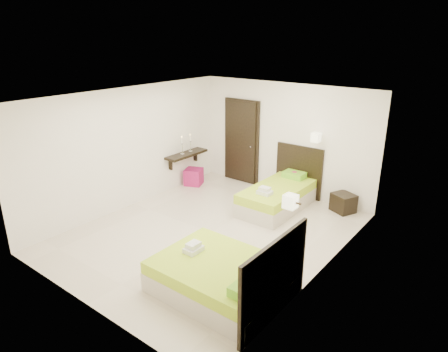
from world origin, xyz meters
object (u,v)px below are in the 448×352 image
Objects in this scene: bed_double at (225,277)px; nightstand at (343,203)px; bed_single at (279,195)px; ottoman at (194,177)px.

bed_double reaches higher than nightstand.
bed_single is 1.37m from nightstand.
bed_double is at bearing -42.50° from ottoman.
nightstand is (0.25, 3.85, -0.08)m from bed_double.
bed_double is 4.22× the size of nightstand.
bed_double is at bearing -69.31° from nightstand.
bed_single reaches higher than nightstand.
bed_double is 3.86m from nightstand.
bed_double reaches higher than ottoman.
bed_single reaches higher than bed_double.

